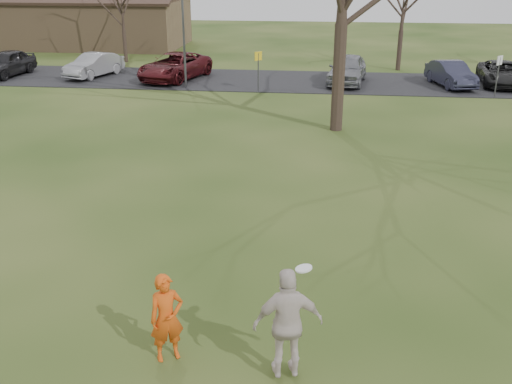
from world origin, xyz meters
TOP-DOWN VIEW (x-y plane):
  - ground at (0.00, 0.00)m, footprint 120.00×120.00m
  - parking_strip at (0.00, 25.00)m, footprint 62.00×6.50m
  - player_defender at (-1.04, -0.22)m, footprint 0.71×0.63m
  - car_0 at (-17.30, 24.49)m, footprint 2.19×4.55m
  - car_1 at (-12.07, 24.94)m, footprint 2.64×4.32m
  - car_2 at (-7.13, 24.67)m, footprint 3.87×5.82m
  - car_4 at (2.67, 24.63)m, footprint 2.51×4.85m
  - car_5 at (8.26, 24.50)m, footprint 2.35×4.24m
  - car_6 at (11.06, 25.09)m, footprint 2.52×4.77m
  - catching_play at (1.05, -0.52)m, footprint 1.22×0.74m
  - building at (-20.00, 38.00)m, footprint 20.60×8.50m
  - lamp_post at (-6.00, 22.50)m, footprint 0.34×0.34m
  - sign_yellow at (-2.00, 22.00)m, footprint 0.35×0.35m
  - sign_white at (10.00, 22.00)m, footprint 0.35×0.35m
  - small_tree_row at (4.38, 30.06)m, footprint 55.00×5.90m

SIDE VIEW (x-z plane):
  - ground at x=0.00m, z-range 0.00..0.00m
  - parking_strip at x=0.00m, z-range 0.00..0.04m
  - car_6 at x=11.06m, z-range 0.04..1.32m
  - car_5 at x=8.26m, z-range 0.04..1.36m
  - car_1 at x=-12.07m, z-range 0.04..1.38m
  - car_2 at x=-7.13m, z-range 0.04..1.52m
  - car_0 at x=-17.30m, z-range 0.04..1.54m
  - player_defender at x=-1.04m, z-range 0.00..1.62m
  - car_4 at x=2.67m, z-range 0.04..1.62m
  - catching_play at x=1.05m, z-range 0.08..2.05m
  - sign_yellow at x=-2.00m, z-range 0.41..2.49m
  - sign_white at x=10.00m, z-range 0.41..2.49m
  - building at x=-20.00m, z-range -0.64..4.50m
  - small_tree_row at x=4.38m, z-range -0.36..8.14m
  - lamp_post at x=-6.00m, z-range 0.83..7.10m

